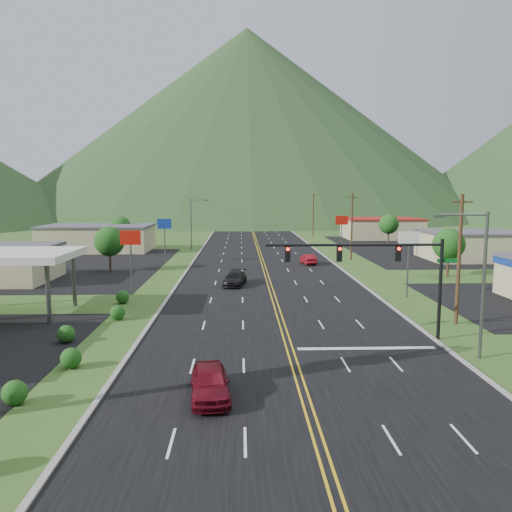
{
  "coord_description": "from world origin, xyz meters",
  "views": [
    {
      "loc": [
        -3.15,
        -19.16,
        10.11
      ],
      "look_at": [
        -1.8,
        24.76,
        4.5
      ],
      "focal_mm": 35.0,
      "sensor_mm": 36.0,
      "label": 1
    }
  ],
  "objects_px": {
    "streetlight_west": "(193,220)",
    "car_red_near": "(210,383)",
    "gas_canopy": "(11,257)",
    "car_red_far": "(308,259)",
    "traffic_signal": "(383,263)",
    "car_dark_mid": "(235,279)",
    "streetlight_east": "(479,275)"
  },
  "relations": [
    {
      "from": "streetlight_east",
      "to": "gas_canopy",
      "type": "bearing_deg",
      "value": 160.12
    },
    {
      "from": "gas_canopy",
      "to": "traffic_signal",
      "type": "bearing_deg",
      "value": -15.7
    },
    {
      "from": "gas_canopy",
      "to": "car_red_far",
      "type": "relative_size",
      "value": 2.36
    },
    {
      "from": "streetlight_west",
      "to": "car_red_far",
      "type": "height_order",
      "value": "streetlight_west"
    },
    {
      "from": "car_red_near",
      "to": "car_dark_mid",
      "type": "height_order",
      "value": "car_red_near"
    },
    {
      "from": "traffic_signal",
      "to": "streetlight_east",
      "type": "relative_size",
      "value": 1.46
    },
    {
      "from": "traffic_signal",
      "to": "streetlight_east",
      "type": "distance_m",
      "value": 6.17
    },
    {
      "from": "car_red_near",
      "to": "car_red_far",
      "type": "relative_size",
      "value": 1.1
    },
    {
      "from": "streetlight_east",
      "to": "car_red_near",
      "type": "distance_m",
      "value": 17.38
    },
    {
      "from": "car_red_near",
      "to": "car_dark_mid",
      "type": "bearing_deg",
      "value": 82.74
    },
    {
      "from": "streetlight_west",
      "to": "gas_canopy",
      "type": "height_order",
      "value": "streetlight_west"
    },
    {
      "from": "traffic_signal",
      "to": "streetlight_west",
      "type": "distance_m",
      "value": 58.88
    },
    {
      "from": "car_red_far",
      "to": "gas_canopy",
      "type": "bearing_deg",
      "value": 38.01
    },
    {
      "from": "car_dark_mid",
      "to": "streetlight_east",
      "type": "bearing_deg",
      "value": -49.34
    },
    {
      "from": "gas_canopy",
      "to": "car_red_near",
      "type": "distance_m",
      "value": 24.99
    },
    {
      "from": "car_red_near",
      "to": "car_dark_mid",
      "type": "relative_size",
      "value": 0.91
    },
    {
      "from": "traffic_signal",
      "to": "car_red_far",
      "type": "bearing_deg",
      "value": 90.13
    },
    {
      "from": "traffic_signal",
      "to": "gas_canopy",
      "type": "relative_size",
      "value": 1.31
    },
    {
      "from": "car_dark_mid",
      "to": "traffic_signal",
      "type": "bearing_deg",
      "value": -54.15
    },
    {
      "from": "streetlight_west",
      "to": "car_red_near",
      "type": "height_order",
      "value": "streetlight_west"
    },
    {
      "from": "traffic_signal",
      "to": "car_red_far",
      "type": "height_order",
      "value": "traffic_signal"
    },
    {
      "from": "streetlight_west",
      "to": "car_red_near",
      "type": "distance_m",
      "value": 66.08
    },
    {
      "from": "traffic_signal",
      "to": "gas_canopy",
      "type": "bearing_deg",
      "value": 164.3
    },
    {
      "from": "traffic_signal",
      "to": "gas_canopy",
      "type": "distance_m",
      "value": 29.59
    },
    {
      "from": "streetlight_east",
      "to": "streetlight_west",
      "type": "xyz_separation_m",
      "value": [
        -22.86,
        60.0,
        0.0
      ]
    },
    {
      "from": "streetlight_east",
      "to": "gas_canopy",
      "type": "relative_size",
      "value": 0.9
    },
    {
      "from": "car_red_near",
      "to": "gas_canopy",
      "type": "bearing_deg",
      "value": 129.01
    },
    {
      "from": "car_red_far",
      "to": "streetlight_east",
      "type": "bearing_deg",
      "value": 89.63
    },
    {
      "from": "traffic_signal",
      "to": "car_dark_mid",
      "type": "xyz_separation_m",
      "value": [
        -10.28,
        20.54,
        -4.59
      ]
    },
    {
      "from": "streetlight_east",
      "to": "traffic_signal",
      "type": "bearing_deg",
      "value": 139.61
    },
    {
      "from": "traffic_signal",
      "to": "car_red_near",
      "type": "height_order",
      "value": "traffic_signal"
    },
    {
      "from": "gas_canopy",
      "to": "streetlight_west",
      "type": "bearing_deg",
      "value": 77.87
    }
  ]
}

